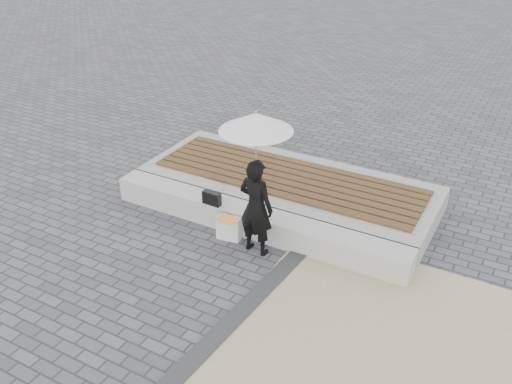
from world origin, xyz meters
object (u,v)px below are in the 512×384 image
woman (256,207)px  parasol (256,122)px  seating_ledge (254,221)px  canvas_tote (229,228)px  handbag (212,198)px

woman → parasol: 1.31m
woman → parasol: parasol is taller
seating_ledge → woman: 0.75m
seating_ledge → canvas_tote: seating_ledge is taller
handbag → seating_ledge: bearing=15.8°
seating_ledge → handbag: size_ratio=16.51×
woman → handbag: 1.00m
canvas_tote → woman: bearing=-16.3°
handbag → canvas_tote: (0.42, -0.19, -0.32)m
seating_ledge → parasol: size_ratio=3.89×
seating_ledge → woman: size_ratio=3.33×
seating_ledge → parasol: bearing=-57.2°
seating_ledge → canvas_tote: size_ratio=13.05×
parasol → canvas_tote: parasol is taller
woman → handbag: bearing=-10.5°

